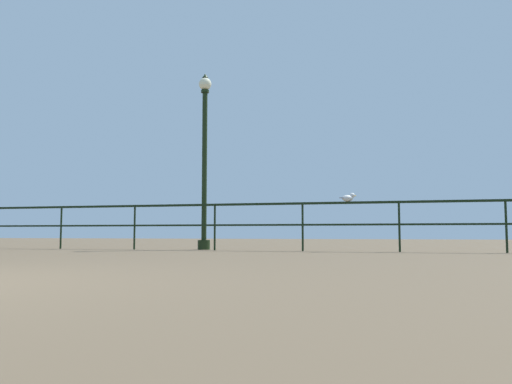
{
  "coord_description": "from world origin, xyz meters",
  "views": [
    {
      "loc": [
        3.88,
        -2.62,
        0.38
      ],
      "look_at": [
        1.09,
        7.61,
        1.23
      ],
      "focal_mm": 35.92,
      "sensor_mm": 36.0,
      "label": 1
    }
  ],
  "objects": [
    {
      "name": "pier_railing",
      "position": [
        0.0,
        8.11,
        0.76
      ],
      "size": [
        23.73,
        0.05,
        1.03
      ],
      "color": "black",
      "rests_on": "ground_plane"
    },
    {
      "name": "seagull_on_rail",
      "position": [
        2.94,
        8.12,
        1.11
      ],
      "size": [
        0.35,
        0.27,
        0.18
      ],
      "color": "silver",
      "rests_on": "pier_railing"
    },
    {
      "name": "lamppost_center",
      "position": [
        -0.39,
        8.46,
        2.24
      ],
      "size": [
        0.3,
        0.3,
        4.13
      ],
      "color": "black",
      "rests_on": "ground_plane"
    }
  ]
}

